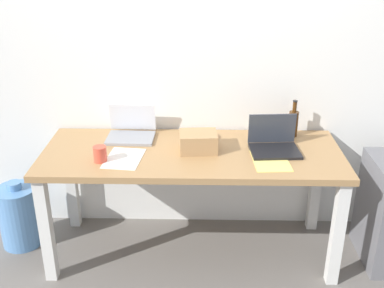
% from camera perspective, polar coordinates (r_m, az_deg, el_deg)
% --- Properties ---
extents(ground_plane, '(8.00, 8.00, 0.00)m').
position_cam_1_polar(ground_plane, '(3.33, -0.00, -12.72)').
color(ground_plane, slate).
extents(back_wall, '(5.20, 0.08, 2.60)m').
position_cam_1_polar(back_wall, '(3.16, 0.17, 11.39)').
color(back_wall, white).
rests_on(back_wall, ground).
extents(desk, '(1.88, 0.72, 0.75)m').
position_cam_1_polar(desk, '(2.98, -0.00, -2.59)').
color(desk, '#A37A4C').
rests_on(desk, ground).
extents(laptop_left, '(0.31, 0.26, 0.21)m').
position_cam_1_polar(laptop_left, '(3.15, -7.38, 1.57)').
color(laptop_left, gray).
rests_on(laptop_left, desk).
extents(laptop_right, '(0.32, 0.27, 0.21)m').
position_cam_1_polar(laptop_right, '(2.98, 9.90, 0.02)').
color(laptop_right, black).
rests_on(laptop_right, desk).
extents(beer_bottle, '(0.06, 0.06, 0.25)m').
position_cam_1_polar(beer_bottle, '(3.20, 12.18, 2.56)').
color(beer_bottle, '#47280F').
rests_on(beer_bottle, desk).
extents(computer_mouse, '(0.09, 0.11, 0.03)m').
position_cam_1_polar(computer_mouse, '(3.14, 2.47, 1.11)').
color(computer_mouse, '#724799').
rests_on(computer_mouse, desk).
extents(cardboard_box, '(0.24, 0.20, 0.12)m').
position_cam_1_polar(cardboard_box, '(2.93, 0.77, 0.28)').
color(cardboard_box, tan).
rests_on(cardboard_box, desk).
extents(coffee_mug, '(0.08, 0.08, 0.09)m').
position_cam_1_polar(coffee_mug, '(2.85, -11.10, -1.20)').
color(coffee_mug, '#D84C38').
rests_on(coffee_mug, desk).
extents(paper_sheet_front_right, '(0.23, 0.31, 0.00)m').
position_cam_1_polar(paper_sheet_front_right, '(2.86, 9.52, -2.01)').
color(paper_sheet_front_right, '#F4E06B').
rests_on(paper_sheet_front_right, desk).
extents(paper_sheet_front_left, '(0.24, 0.32, 0.00)m').
position_cam_1_polar(paper_sheet_front_left, '(2.88, -8.25, -1.74)').
color(paper_sheet_front_left, white).
rests_on(paper_sheet_front_left, desk).
extents(water_cooler_jug, '(0.28, 0.28, 0.48)m').
position_cam_1_polar(water_cooler_jug, '(3.49, -20.20, -8.16)').
color(water_cooler_jug, '#598CC6').
rests_on(water_cooler_jug, ground).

